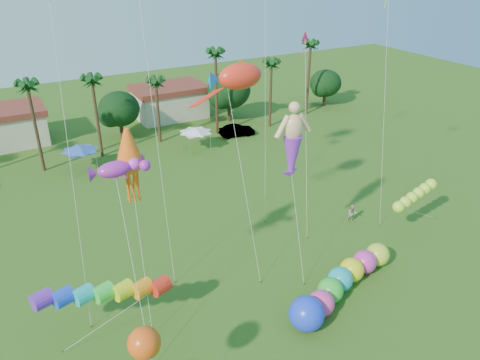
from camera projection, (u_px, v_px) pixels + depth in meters
tree_line at (140, 106)px, 62.32m from camera, size 69.46×8.91×11.00m
buildings_row at (82, 118)px, 65.15m from camera, size 35.00×7.00×4.00m
tent_row at (81, 150)px, 52.86m from camera, size 31.00×4.00×0.60m
car_b at (237, 131)px, 63.99m from camera, size 4.98×2.45×1.57m
spectator_b at (352, 214)px, 43.88m from camera, size 1.10×1.03×1.80m
caterpillar_inflatable at (339, 285)px, 34.45m from camera, size 11.82×5.50×2.45m
rainbow_tube at (130, 296)px, 30.39m from camera, size 8.90×2.28×3.56m
green_worm at (399, 207)px, 40.26m from camera, size 9.01×1.83×3.87m
orange_ball_kite at (144, 343)px, 23.38m from camera, size 2.23×2.89×6.44m
merman_kite at (292, 146)px, 34.69m from camera, size 2.61×4.63×12.96m
fish_kite at (240, 76)px, 34.77m from camera, size 5.57×7.25×15.81m
squid_kite at (130, 163)px, 28.91m from camera, size 1.80×4.02×13.72m
lobster_kite at (115, 169)px, 27.87m from camera, size 3.98×6.38×12.15m
delta_kite_red at (305, 43)px, 37.98m from camera, size 1.93×4.19×17.27m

